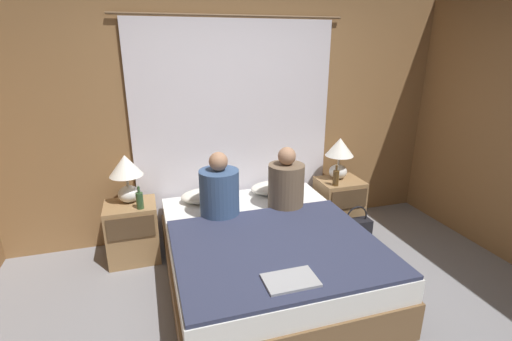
{
  "coord_description": "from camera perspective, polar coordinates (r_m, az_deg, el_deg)",
  "views": [
    {
      "loc": [
        -0.91,
        -2.01,
        2.0
      ],
      "look_at": [
        0.0,
        0.96,
        0.94
      ],
      "focal_mm": 26.0,
      "sensor_mm": 36.0,
      "label": 1
    }
  ],
  "objects": [
    {
      "name": "ground_plane",
      "position": [
        2.98,
        5.9,
        -23.52
      ],
      "size": [
        16.0,
        16.0,
        0.0
      ],
      "primitive_type": "plane",
      "color": "gray"
    },
    {
      "name": "wall_back",
      "position": [
        3.96,
        -3.47,
        7.87
      ],
      "size": [
        4.8,
        0.06,
        2.5
      ],
      "color": "olive",
      "rests_on": "ground_plane"
    },
    {
      "name": "curtain_panel",
      "position": [
        3.92,
        -3.22,
        6.03
      ],
      "size": [
        2.29,
        0.02,
        2.27
      ],
      "color": "silver",
      "rests_on": "ground_plane"
    },
    {
      "name": "bed",
      "position": [
        3.32,
        1.55,
        -13.11
      ],
      "size": [
        1.66,
        1.99,
        0.49
      ],
      "color": "brown",
      "rests_on": "ground_plane"
    },
    {
      "name": "nightstand_left",
      "position": [
        3.81,
        -18.41,
        -8.89
      ],
      "size": [
        0.47,
        0.42,
        0.58
      ],
      "color": "#937047",
      "rests_on": "ground_plane"
    },
    {
      "name": "nightstand_right",
      "position": [
        4.31,
        12.6,
        -5.04
      ],
      "size": [
        0.47,
        0.42,
        0.58
      ],
      "color": "#937047",
      "rests_on": "ground_plane"
    },
    {
      "name": "lamp_left",
      "position": [
        3.65,
        -19.33,
        -0.3
      ],
      "size": [
        0.31,
        0.31,
        0.46
      ],
      "color": "silver",
      "rests_on": "nightstand_left"
    },
    {
      "name": "lamp_right",
      "position": [
        4.17,
        12.7,
        2.63
      ],
      "size": [
        0.31,
        0.31,
        0.46
      ],
      "color": "silver",
      "rests_on": "nightstand_right"
    },
    {
      "name": "pillow_left",
      "position": [
        3.79,
        -7.48,
        -3.8
      ],
      "size": [
        0.53,
        0.33,
        0.12
      ],
      "color": "silver",
      "rests_on": "bed"
    },
    {
      "name": "pillow_right",
      "position": [
        3.96,
        2.95,
        -2.64
      ],
      "size": [
        0.53,
        0.33,
        0.12
      ],
      "color": "silver",
      "rests_on": "bed"
    },
    {
      "name": "blanket_on_bed",
      "position": [
        2.95,
        3.42,
        -11.61
      ],
      "size": [
        1.6,
        1.35,
        0.03
      ],
      "color": "#2D334C",
      "rests_on": "bed"
    },
    {
      "name": "person_left_in_bed",
      "position": [
        3.39,
        -5.66,
        -3.16
      ],
      "size": [
        0.36,
        0.36,
        0.61
      ],
      "color": "#38517A",
      "rests_on": "bed"
    },
    {
      "name": "person_right_in_bed",
      "position": [
        3.56,
        4.65,
        -2.03
      ],
      "size": [
        0.35,
        0.35,
        0.61
      ],
      "color": "brown",
      "rests_on": "bed"
    },
    {
      "name": "beer_bottle_on_left_stand",
      "position": [
        3.54,
        -17.46,
        -4.37
      ],
      "size": [
        0.06,
        0.06,
        0.21
      ],
      "color": "#2D4C28",
      "rests_on": "nightstand_left"
    },
    {
      "name": "beer_bottle_on_right_stand",
      "position": [
        4.01,
        12.18,
        -1.09
      ],
      "size": [
        0.06,
        0.06,
        0.22
      ],
      "color": "#513819",
      "rests_on": "nightstand_right"
    },
    {
      "name": "laptop_on_bed",
      "position": [
        2.55,
        5.33,
        -16.46
      ],
      "size": [
        0.35,
        0.23,
        0.02
      ],
      "color": "#9EA0A5",
      "rests_on": "blanket_on_bed"
    },
    {
      "name": "handbag_on_floor",
      "position": [
        4.09,
        15.03,
        -8.89
      ],
      "size": [
        0.32,
        0.14,
        0.42
      ],
      "color": "black",
      "rests_on": "ground_plane"
    }
  ]
}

